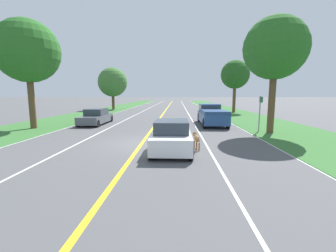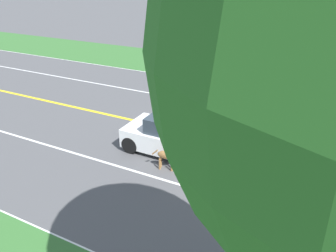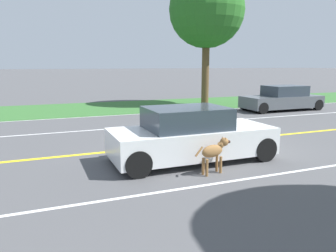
# 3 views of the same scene
# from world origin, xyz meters

# --- Properties ---
(ground_plane) EXTENTS (400.00, 400.00, 0.00)m
(ground_plane) POSITION_xyz_m (0.00, 0.00, 0.00)
(ground_plane) COLOR #4C4C4F
(centre_divider_line) EXTENTS (0.18, 160.00, 0.01)m
(centre_divider_line) POSITION_xyz_m (0.00, 0.00, 0.00)
(centre_divider_line) COLOR yellow
(centre_divider_line) RESTS_ON ground
(lane_edge_line_right) EXTENTS (0.14, 160.00, 0.01)m
(lane_edge_line_right) POSITION_xyz_m (7.00, 0.00, 0.00)
(lane_edge_line_right) COLOR white
(lane_edge_line_right) RESTS_ON ground
(lane_edge_line_left) EXTENTS (0.14, 160.00, 0.01)m
(lane_edge_line_left) POSITION_xyz_m (-7.00, 0.00, 0.00)
(lane_edge_line_left) COLOR white
(lane_edge_line_left) RESTS_ON ground
(lane_dash_same_dir) EXTENTS (0.10, 160.00, 0.01)m
(lane_dash_same_dir) POSITION_xyz_m (3.50, 0.00, 0.00)
(lane_dash_same_dir) COLOR white
(lane_dash_same_dir) RESTS_ON ground
(lane_dash_oncoming) EXTENTS (0.10, 160.00, 0.01)m
(lane_dash_oncoming) POSITION_xyz_m (-3.50, 0.00, 0.00)
(lane_dash_oncoming) COLOR white
(lane_dash_oncoming) RESTS_ON ground
(grass_verge_right) EXTENTS (6.00, 160.00, 0.03)m
(grass_verge_right) POSITION_xyz_m (10.00, 0.00, 0.01)
(grass_verge_right) COLOR #33662D
(grass_verge_right) RESTS_ON ground
(ego_car) EXTENTS (1.85, 4.37, 1.45)m
(ego_car) POSITION_xyz_m (1.67, -1.31, 0.67)
(ego_car) COLOR white
(ego_car) RESTS_ON ground
(dog) EXTENTS (0.35, 1.06, 0.86)m
(dog) POSITION_xyz_m (2.87, -1.25, 0.55)
(dog) COLOR olive
(dog) RESTS_ON ground
(pickup_truck) EXTENTS (2.05, 5.73, 1.77)m
(pickup_truck) POSITION_xyz_m (5.02, 8.19, 0.91)
(pickup_truck) COLOR #284C84
(pickup_truck) RESTS_ON ground
(oncoming_car) EXTENTS (1.84, 4.61, 1.39)m
(oncoming_car) POSITION_xyz_m (-5.38, 7.87, 0.64)
(oncoming_car) COLOR #51565B
(oncoming_car) RESTS_ON ground
(roadside_tree_right_near) EXTENTS (4.13, 4.13, 7.78)m
(roadside_tree_right_near) POSITION_xyz_m (8.39, 3.68, 5.67)
(roadside_tree_right_near) COLOR brown
(roadside_tree_right_near) RESTS_ON ground
(roadside_tree_right_far) EXTENTS (4.06, 4.06, 7.53)m
(roadside_tree_right_far) POSITION_xyz_m (10.24, 21.32, 5.45)
(roadside_tree_right_far) COLOR brown
(roadside_tree_right_far) RESTS_ON ground
(roadside_tree_left_near) EXTENTS (4.69, 4.69, 8.24)m
(roadside_tree_left_near) POSITION_xyz_m (-9.35, 5.04, 5.87)
(roadside_tree_left_near) COLOR brown
(roadside_tree_left_near) RESTS_ON ground
(roadside_tree_left_far) EXTENTS (5.01, 5.01, 7.27)m
(roadside_tree_left_far) POSITION_xyz_m (-9.32, 27.25, 4.75)
(roadside_tree_left_far) COLOR brown
(roadside_tree_left_far) RESTS_ON ground
(street_sign) EXTENTS (0.11, 0.64, 2.55)m
(street_sign) POSITION_xyz_m (7.82, 4.19, 1.61)
(street_sign) COLOR gray
(street_sign) RESTS_ON ground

